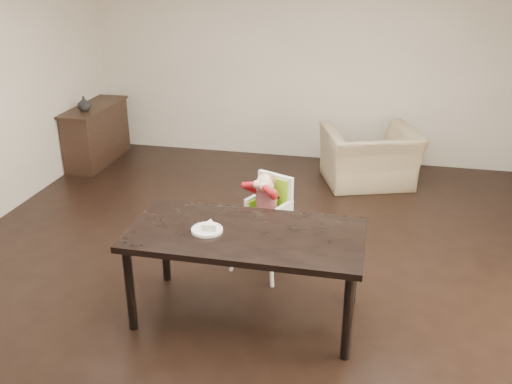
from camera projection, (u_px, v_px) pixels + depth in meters
ground at (249, 286)px, 5.01m from camera, size 7.00×7.00×0.00m
room_walls at (248, 76)px, 4.29m from camera, size 6.02×7.02×2.71m
dining_table at (246, 241)px, 4.37m from camera, size 1.80×0.90×0.75m
high_chair at (268, 202)px, 5.06m from camera, size 0.52×0.52×0.94m
plate at (208, 228)px, 4.34m from camera, size 0.31×0.31×0.07m
armchair at (370, 148)px, 7.03m from camera, size 1.26×1.03×0.95m
sideboard at (97, 134)px, 7.83m from camera, size 0.44×1.26×0.79m
vase at (84, 104)px, 7.43m from camera, size 0.20×0.21×0.18m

